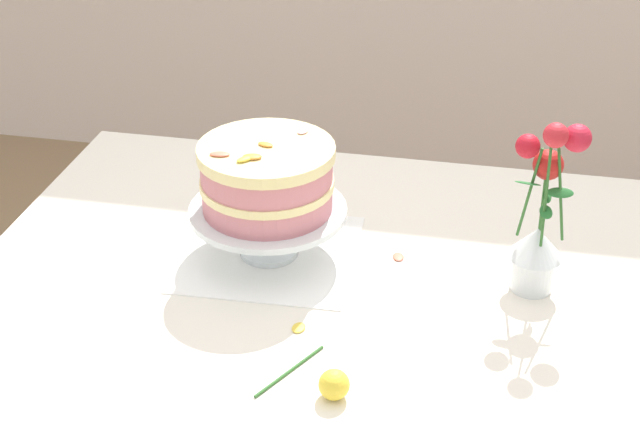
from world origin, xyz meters
name	(u,v)px	position (x,y,z in m)	size (l,w,h in m)	color
dining_table	(353,328)	(0.00, -0.02, 0.65)	(1.40, 1.00, 0.74)	white
linen_napkin	(269,253)	(-0.17, 0.05, 0.74)	(0.32, 0.32, 0.00)	white
cake_stand	(268,216)	(-0.17, 0.05, 0.82)	(0.29, 0.29, 0.10)	silver
layer_cake	(267,177)	(-0.17, 0.05, 0.90)	(0.25, 0.25, 0.13)	#CC7A84
flower_vase	(540,223)	(0.31, 0.04, 0.87)	(0.12, 0.10, 0.33)	silver
fallen_rose	(332,384)	(0.02, -0.32, 0.76)	(0.14, 0.14, 0.05)	#2D6028
loose_petal_0	(398,257)	(0.06, 0.09, 0.74)	(0.03, 0.02, 0.00)	#E56B51
loose_petal_1	(299,328)	(-0.07, -0.16, 0.74)	(0.03, 0.02, 0.00)	yellow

